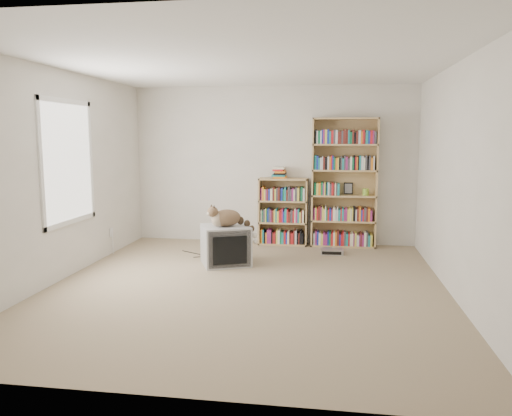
# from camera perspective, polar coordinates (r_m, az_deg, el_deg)

# --- Properties ---
(floor) EXTENTS (4.50, 5.00, 0.01)m
(floor) POSITION_cam_1_polar(r_m,az_deg,el_deg) (5.80, -1.03, -8.97)
(floor) COLOR gray
(floor) RESTS_ON ground
(wall_back) EXTENTS (4.50, 0.02, 2.50)m
(wall_back) POSITION_cam_1_polar(r_m,az_deg,el_deg) (8.03, 1.94, 4.89)
(wall_back) COLOR silver
(wall_back) RESTS_ON floor
(wall_front) EXTENTS (4.50, 0.02, 2.50)m
(wall_front) POSITION_cam_1_polar(r_m,az_deg,el_deg) (3.14, -8.72, -0.31)
(wall_front) COLOR silver
(wall_front) RESTS_ON floor
(wall_left) EXTENTS (0.02, 5.00, 2.50)m
(wall_left) POSITION_cam_1_polar(r_m,az_deg,el_deg) (6.34, -21.59, 3.45)
(wall_left) COLOR silver
(wall_left) RESTS_ON floor
(wall_right) EXTENTS (0.02, 5.00, 2.50)m
(wall_right) POSITION_cam_1_polar(r_m,az_deg,el_deg) (5.64, 22.13, 2.90)
(wall_right) COLOR silver
(wall_right) RESTS_ON floor
(ceiling) EXTENTS (4.50, 5.00, 0.02)m
(ceiling) POSITION_cam_1_polar(r_m,az_deg,el_deg) (5.60, -1.10, 16.29)
(ceiling) COLOR white
(ceiling) RESTS_ON wall_back
(window) EXTENTS (0.02, 1.22, 1.52)m
(window) POSITION_cam_1_polar(r_m,az_deg,el_deg) (6.50, -20.68, 4.92)
(window) COLOR white
(window) RESTS_ON wall_left
(crt_tv) EXTENTS (0.77, 0.74, 0.53)m
(crt_tv) POSITION_cam_1_polar(r_m,az_deg,el_deg) (6.73, -3.49, -4.26)
(crt_tv) COLOR #A9A9AB
(crt_tv) RESTS_ON floor
(cat) EXTENTS (0.69, 0.46, 0.49)m
(cat) POSITION_cam_1_polar(r_m,az_deg,el_deg) (6.62, -2.95, -1.40)
(cat) COLOR #342315
(cat) RESTS_ON crt_tv
(bookcase_tall) EXTENTS (1.00, 0.30, 1.99)m
(bookcase_tall) POSITION_cam_1_polar(r_m,az_deg,el_deg) (7.87, 10.02, 2.43)
(bookcase_tall) COLOR tan
(bookcase_tall) RESTS_ON floor
(bookcase_short) EXTENTS (0.77, 0.30, 1.06)m
(bookcase_short) POSITION_cam_1_polar(r_m,az_deg,el_deg) (7.95, 3.12, -0.67)
(bookcase_short) COLOR tan
(bookcase_short) RESTS_ON floor
(book_stack) EXTENTS (0.21, 0.27, 0.17)m
(book_stack) POSITION_cam_1_polar(r_m,az_deg,el_deg) (7.89, 2.68, 4.06)
(book_stack) COLOR red
(book_stack) RESTS_ON bookcase_short
(green_mug) EXTENTS (0.10, 0.10, 0.11)m
(green_mug) POSITION_cam_1_polar(r_m,az_deg,el_deg) (7.87, 12.42, 1.82)
(green_mug) COLOR #86B333
(green_mug) RESTS_ON bookcase_tall
(framed_print) EXTENTS (0.14, 0.05, 0.18)m
(framed_print) POSITION_cam_1_polar(r_m,az_deg,el_deg) (7.95, 10.51, 2.22)
(framed_print) COLOR black
(framed_print) RESTS_ON bookcase_tall
(dvd_player) EXTENTS (0.33, 0.24, 0.07)m
(dvd_player) POSITION_cam_1_polar(r_m,az_deg,el_deg) (7.44, 8.68, -4.92)
(dvd_player) COLOR #AAABAF
(dvd_player) RESTS_ON floor
(wall_outlet) EXTENTS (0.01, 0.08, 0.13)m
(wall_outlet) POSITION_cam_1_polar(r_m,az_deg,el_deg) (7.60, -16.22, -2.69)
(wall_outlet) COLOR silver
(wall_outlet) RESTS_ON wall_left
(floor_cables) EXTENTS (1.20, 0.70, 0.01)m
(floor_cables) POSITION_cam_1_polar(r_m,az_deg,el_deg) (7.46, -1.89, -5.05)
(floor_cables) COLOR black
(floor_cables) RESTS_ON floor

